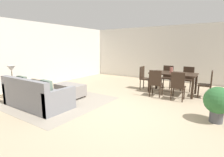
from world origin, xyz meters
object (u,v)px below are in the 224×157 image
object	(u,v)px
side_table	(13,85)
dining_chair_head_west	(144,76)
dining_chair_near_left	(156,82)
couch	(37,96)
dining_chair_near_right	(178,85)
dining_chair_head_east	(208,83)
table_lamp	(11,69)
ottoman_table	(70,90)
dining_table	(173,76)
vase_centerpiece	(171,70)
potted_plant	(218,102)
dining_chair_far_left	(167,75)
dining_chair_far_right	(188,77)

from	to	relation	value
side_table	dining_chair_head_west	bearing A→B (deg)	49.44
dining_chair_near_left	couch	bearing A→B (deg)	-131.53
dining_chair_near_right	dining_chair_head_east	xyz separation A→B (m)	(0.75, 0.85, 0.00)
table_lamp	dining_chair_head_west	size ratio (longest dim) A/B	0.57
ottoman_table	dining_table	bearing A→B (deg)	40.44
dining_chair_head_west	vase_centerpiece	distance (m)	1.09
potted_plant	table_lamp	bearing A→B (deg)	-164.31
dining_chair_far_left	dining_chair_near_right	bearing A→B (deg)	-63.99
ottoman_table	dining_chair_head_west	size ratio (longest dim) A/B	1.11
side_table	dining_chair_near_left	distance (m)	4.71
table_lamp	dining_chair_near_right	distance (m)	5.31
dining_chair_far_left	potted_plant	size ratio (longest dim) A/B	1.13
dining_chair_near_right	dining_chair_far_left	xyz separation A→B (m)	(-0.78, 1.59, 0.00)
dining_chair_head_west	table_lamp	bearing A→B (deg)	-130.56
dining_chair_far_right	dining_chair_head_east	xyz separation A→B (m)	(0.75, -0.76, 0.00)
dining_table	dining_chair_near_right	size ratio (longest dim) A/B	1.71
couch	side_table	size ratio (longest dim) A/B	3.54
side_table	dining_chair_head_west	distance (m)	4.69
table_lamp	dining_chair_head_east	world-z (taller)	table_lamp
dining_chair_far_left	ottoman_table	bearing A→B (deg)	-127.16
dining_chair_far_left	dining_chair_head_east	distance (m)	1.69
dining_chair_far_right	vase_centerpiece	distance (m)	0.95
table_lamp	dining_chair_near_right	bearing A→B (deg)	31.11
dining_chair_far_left	dining_chair_far_right	distance (m)	0.77
couch	dining_chair_near_right	xyz separation A→B (m)	(3.21, 2.76, 0.22)
dining_chair_near_right	dining_table	bearing A→B (deg)	113.77
potted_plant	couch	bearing A→B (deg)	-159.55
dining_chair_far_right	dining_chair_head_west	xyz separation A→B (m)	(-1.48, -0.79, 0.00)
ottoman_table	dining_chair_head_east	bearing A→B (deg)	31.62
side_table	dining_chair_near_right	bearing A→B (deg)	31.11
dining_chair_far_right	dining_chair_near_right	bearing A→B (deg)	-89.84
dining_chair_far_left	potted_plant	distance (m)	3.33
side_table	table_lamp	size ratio (longest dim) A/B	1.09
side_table	dining_chair_far_left	distance (m)	5.72
potted_plant	dining_chair_far_left	bearing A→B (deg)	124.67
dining_chair_far_left	dining_chair_head_west	world-z (taller)	same
dining_chair_near_right	dining_chair_head_east	size ratio (longest dim) A/B	1.00
table_lamp	dining_chair_head_east	distance (m)	6.40
potted_plant	dining_chair_far_right	bearing A→B (deg)	112.10
dining_table	potted_plant	xyz separation A→B (m)	(1.48, -1.98, -0.18)
ottoman_table	dining_chair_far_left	xyz separation A→B (m)	(2.38, 3.14, 0.27)
dining_table	table_lamp	bearing A→B (deg)	-139.45
dining_chair_head_east	dining_chair_head_west	bearing A→B (deg)	-179.33
dining_chair_near_right	dining_chair_head_east	world-z (taller)	same
couch	table_lamp	size ratio (longest dim) A/B	3.86
dining_table	dining_chair_far_right	distance (m)	0.88
dining_chair_near_left	dining_chair_near_right	bearing A→B (deg)	-3.43
dining_table	dining_chair_far_right	bearing A→B (deg)	65.39
ottoman_table	dining_chair_near_left	distance (m)	2.92
ottoman_table	dining_chair_head_east	world-z (taller)	dining_chair_head_east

